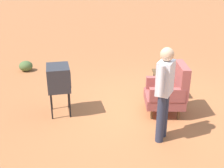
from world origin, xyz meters
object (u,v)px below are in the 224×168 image
Objects in this scene: side_table at (165,76)px; person_standing at (164,89)px; tv_on_stand at (59,78)px; flower_vase at (164,64)px; bottle_short_clear at (170,68)px; bottle_tall_amber at (160,67)px; soda_can_blue at (157,68)px; armchair at (169,91)px.

person_standing is at bearing -12.51° from side_table.
tv_on_stand is 3.89× the size of flower_vase.
flower_vase is at bearing -143.14° from bottle_short_clear.
bottle_tall_amber is at bearing -26.49° from flower_vase.
bottle_short_clear reaches higher than soda_can_blue.
flower_vase is at bearing 120.45° from soda_can_blue.
bottle_tall_amber is 0.29m from flower_vase.
bottle_tall_amber is at bearing 171.92° from person_standing.
bottle_tall_amber is (0.17, 0.03, 0.09)m from soda_can_blue.
armchair reaches higher than bottle_tall_amber.
bottle_tall_amber is (-0.77, 2.16, -0.03)m from tv_on_stand.
armchair reaches higher than soda_can_blue.
flower_vase is (-0.17, -0.13, 0.05)m from bottle_short_clear.
tv_on_stand is at bearing -66.39° from soda_can_blue.
armchair reaches higher than side_table.
side_table is 2.02× the size of bottle_tall_amber.
tv_on_stand reaches higher than side_table.
person_standing reaches higher than bottle_tall_amber.
soda_can_blue reaches higher than side_table.
soda_can_blue is 0.61× the size of bottle_short_clear.
armchair is 1.03× the size of tv_on_stand.
side_table is 3.03× the size of bottle_short_clear.
side_table is (-0.83, 0.08, 0.02)m from armchair.
person_standing is at bearing -18.34° from armchair.
bottle_short_clear is at bearing 164.53° from person_standing.
person_standing is at bearing 63.17° from tv_on_stand.
person_standing is 1.94m from soda_can_blue.
bottle_short_clear is (-0.04, 0.11, 0.19)m from side_table.
side_table is 0.37× the size of person_standing.
soda_can_blue is at bearing -123.71° from side_table.
armchair is 1.10m from person_standing.
bottle_short_clear is (-1.82, 0.50, -0.23)m from person_standing.
soda_can_blue is at bearing 173.39° from person_standing.
flower_vase is (-0.09, 0.16, 0.09)m from soda_can_blue.
side_table is 0.26m from soda_can_blue.
bottle_tall_amber is at bearing -71.00° from side_table.
soda_can_blue is at bearing -171.29° from bottle_tall_amber.
armchair is 0.82m from bottle_tall_amber.
person_standing is 8.20× the size of bottle_short_clear.
tv_on_stand reaches higher than bottle_tall_amber.
person_standing reaches higher than soda_can_blue.
armchair reaches higher than tv_on_stand.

